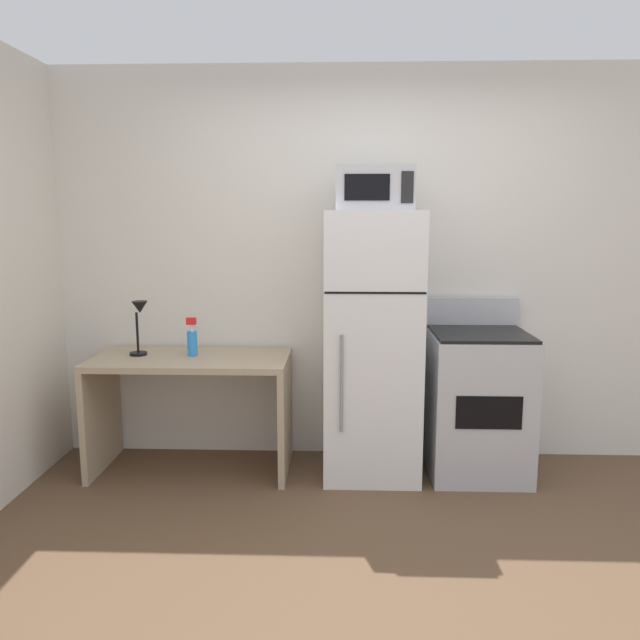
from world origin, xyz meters
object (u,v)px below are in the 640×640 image
Objects in this scene: desk at (192,390)px; oven_range at (478,402)px; desk_lamp at (139,319)px; spray_bottle at (192,341)px; refrigerator at (372,345)px; microwave at (374,189)px.

oven_range reaches higher than desk.
desk_lamp is 2.22m from oven_range.
spray_bottle reaches higher than desk.
desk_lamp is 0.36m from spray_bottle.
desk_lamp is 1.49m from refrigerator.
refrigerator is at bearing 0.28° from desk.
refrigerator reaches higher than oven_range.
desk is 1.13× the size of oven_range.
desk_lamp is at bearing 179.37° from refrigerator.
desk_lamp is at bearing -178.88° from spray_bottle.
microwave is at bearing -1.45° from desk_lamp.
desk is at bearing 179.23° from microwave.
oven_range is at bearing -0.30° from desk_lamp.
desk_lamp reaches higher than desk.
refrigerator is 1.52× the size of oven_range.
desk is at bearing -3.81° from desk_lamp.
desk is 2.70× the size of microwave.
oven_range is at bearing 0.42° from refrigerator.
oven_range reaches higher than spray_bottle.
refrigerator reaches higher than spray_bottle.
desk is at bearing -179.67° from oven_range.
desk_lamp reaches higher than spray_bottle.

